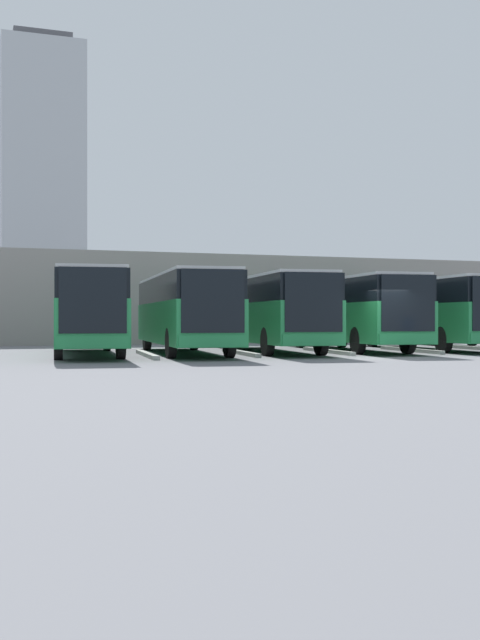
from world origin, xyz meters
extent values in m
plane|color=slate|center=(0.00, 0.00, 0.00)|extent=(600.00, 600.00, 0.00)
cylinder|color=black|center=(-11.28, -10.12, 0.55)|extent=(0.42, 1.13, 1.10)
cylinder|color=black|center=(-9.16, -10.36, 0.55)|extent=(0.42, 1.13, 1.10)
cube|color=#238447|center=(-5.87, -6.13, 1.26)|extent=(3.82, 12.50, 1.63)
cube|color=black|center=(-5.87, -6.13, 2.57)|extent=(3.77, 12.31, 1.00)
cube|color=silver|center=(-5.87, -6.13, 3.13)|extent=(3.67, 12.00, 0.12)
cylinder|color=black|center=(-4.37, -2.46, 0.55)|extent=(0.42, 1.13, 1.10)
cylinder|color=black|center=(-7.37, -9.80, 0.55)|extent=(0.42, 1.13, 1.10)
cylinder|color=black|center=(-5.24, -10.04, 0.55)|extent=(0.42, 1.13, 1.10)
cube|color=#B2B2AD|center=(-3.91, -4.28, 0.07)|extent=(0.91, 5.88, 0.15)
cube|color=#238447|center=(-1.96, -6.22, 1.26)|extent=(3.82, 12.50, 1.63)
cube|color=black|center=(-1.96, -6.22, 2.57)|extent=(3.77, 12.31, 1.00)
cube|color=black|center=(-1.25, -0.10, 2.01)|extent=(2.13, 0.28, 2.12)
cube|color=#238447|center=(-1.25, -0.09, 0.67)|extent=(2.31, 0.32, 0.40)
cube|color=silver|center=(-1.96, -6.22, 3.13)|extent=(3.67, 12.00, 0.12)
cylinder|color=black|center=(-2.58, -2.31, 0.55)|extent=(0.42, 1.13, 1.10)
cylinder|color=black|center=(-0.46, -2.55, 0.55)|extent=(0.42, 1.13, 1.10)
cylinder|color=black|center=(-3.45, -9.89, 0.55)|extent=(0.42, 1.13, 1.10)
cylinder|color=black|center=(-1.33, -10.13, 0.55)|extent=(0.42, 1.13, 1.10)
cube|color=#B2B2AD|center=(0.00, -4.38, 0.07)|extent=(0.91, 5.88, 0.15)
cube|color=#238447|center=(1.96, -6.09, 1.26)|extent=(3.82, 12.50, 1.63)
cube|color=black|center=(1.96, -6.09, 2.57)|extent=(3.77, 12.31, 1.00)
cube|color=black|center=(2.66, 0.03, 2.01)|extent=(2.13, 0.28, 2.12)
cube|color=#238447|center=(2.66, 0.03, 0.67)|extent=(2.31, 0.32, 0.40)
cube|color=silver|center=(1.96, -6.09, 3.13)|extent=(3.67, 12.00, 0.12)
cylinder|color=black|center=(1.33, -2.18, 0.55)|extent=(0.42, 1.13, 1.10)
cylinder|color=black|center=(3.45, -2.43, 0.55)|extent=(0.42, 1.13, 1.10)
cylinder|color=black|center=(0.46, -9.76, 0.55)|extent=(0.42, 1.13, 1.10)
cylinder|color=black|center=(2.58, -10.00, 0.55)|extent=(0.42, 1.13, 1.10)
cube|color=#B2B2AD|center=(3.91, -4.25, 0.07)|extent=(0.91, 5.88, 0.15)
cube|color=#238447|center=(5.87, -5.56, 1.26)|extent=(3.82, 12.50, 1.63)
cube|color=black|center=(5.87, -5.56, 2.57)|extent=(3.77, 12.31, 1.00)
cube|color=black|center=(6.57, 0.56, 2.01)|extent=(2.13, 0.28, 2.12)
cube|color=#238447|center=(6.57, 0.57, 0.67)|extent=(2.31, 0.32, 0.40)
cube|color=silver|center=(5.87, -5.56, 3.13)|extent=(3.67, 12.00, 0.12)
cylinder|color=black|center=(5.24, -1.65, 0.55)|extent=(0.42, 1.13, 1.10)
cylinder|color=black|center=(7.37, -1.90, 0.55)|extent=(0.42, 1.13, 1.10)
cylinder|color=black|center=(4.37, -9.23, 0.55)|extent=(0.42, 1.13, 1.10)
cylinder|color=black|center=(6.50, -9.47, 0.55)|extent=(0.42, 1.13, 1.10)
cube|color=#B2B2AD|center=(7.83, -3.72, 0.07)|extent=(0.91, 5.88, 0.15)
cube|color=#238447|center=(9.78, -5.88, 1.26)|extent=(3.82, 12.50, 1.63)
cube|color=black|center=(9.78, -5.88, 2.57)|extent=(3.77, 12.31, 1.00)
cube|color=black|center=(10.49, 0.24, 2.01)|extent=(2.13, 0.28, 2.12)
cube|color=#238447|center=(10.49, 0.25, 0.67)|extent=(2.31, 0.32, 0.40)
cube|color=silver|center=(9.78, -5.88, 3.13)|extent=(3.67, 12.00, 0.12)
cylinder|color=black|center=(9.16, -1.97, 0.55)|extent=(0.42, 1.13, 1.10)
cylinder|color=black|center=(11.28, -2.21, 0.55)|extent=(0.42, 1.13, 1.10)
cylinder|color=black|center=(8.29, -9.55, 0.55)|extent=(0.42, 1.13, 1.10)
cylinder|color=black|center=(10.41, -9.79, 0.55)|extent=(0.42, 1.13, 1.10)
cube|color=gray|center=(0.00, -24.51, 2.58)|extent=(37.55, 13.77, 5.15)
cube|color=silver|center=(0.00, -32.89, 4.90)|extent=(37.55, 3.00, 0.24)
cylinder|color=slate|center=(-13.14, -33.99, 2.45)|extent=(0.20, 0.20, 4.90)
cube|color=#ADB2B7|center=(-6.38, -187.77, 36.06)|extent=(20.83, 20.83, 72.12)
cube|color=#4C4C51|center=(-6.38, -187.77, 73.32)|extent=(14.58, 14.58, 2.40)
camera|label=1|loc=(14.63, 25.84, 1.40)|focal=45.00mm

